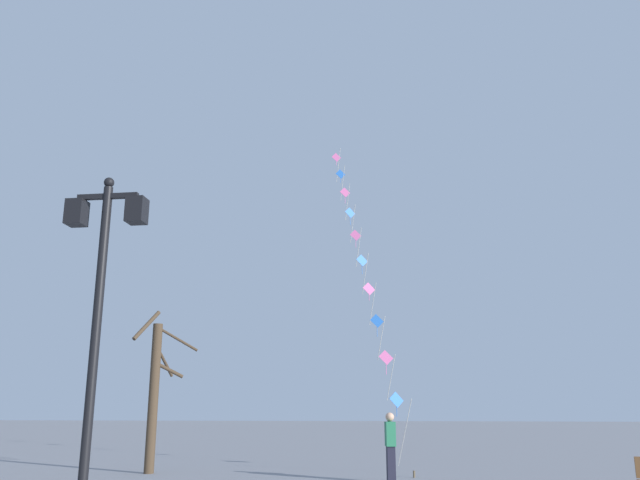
{
  "coord_description": "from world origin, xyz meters",
  "views": [
    {
      "loc": [
        1.11,
        -2.98,
        1.8
      ],
      "look_at": [
        -1.09,
        14.35,
        6.38
      ],
      "focal_mm": 36.2,
      "sensor_mm": 36.0,
      "label": 1
    }
  ],
  "objects_px": {
    "twin_lantern_lamp_post": "(100,282)",
    "bare_tree": "(154,389)",
    "kite_train": "(361,258)",
    "kite_flyer": "(390,445)"
  },
  "relations": [
    {
      "from": "twin_lantern_lamp_post",
      "to": "bare_tree",
      "type": "distance_m",
      "value": 10.28
    },
    {
      "from": "kite_train",
      "to": "kite_flyer",
      "type": "height_order",
      "value": "kite_train"
    },
    {
      "from": "kite_flyer",
      "to": "bare_tree",
      "type": "xyz_separation_m",
      "value": [
        -6.97,
        1.59,
        1.46
      ]
    },
    {
      "from": "twin_lantern_lamp_post",
      "to": "kite_flyer",
      "type": "xyz_separation_m",
      "value": [
        4.11,
        8.2,
        -2.75
      ]
    },
    {
      "from": "kite_train",
      "to": "twin_lantern_lamp_post",
      "type": "bearing_deg",
      "value": -100.57
    },
    {
      "from": "twin_lantern_lamp_post",
      "to": "kite_flyer",
      "type": "bearing_deg",
      "value": 63.4
    },
    {
      "from": "twin_lantern_lamp_post",
      "to": "kite_flyer",
      "type": "height_order",
      "value": "twin_lantern_lamp_post"
    },
    {
      "from": "bare_tree",
      "to": "kite_flyer",
      "type": "bearing_deg",
      "value": -12.85
    },
    {
      "from": "twin_lantern_lamp_post",
      "to": "kite_train",
      "type": "height_order",
      "value": "kite_train"
    },
    {
      "from": "kite_train",
      "to": "bare_tree",
      "type": "height_order",
      "value": "kite_train"
    }
  ]
}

